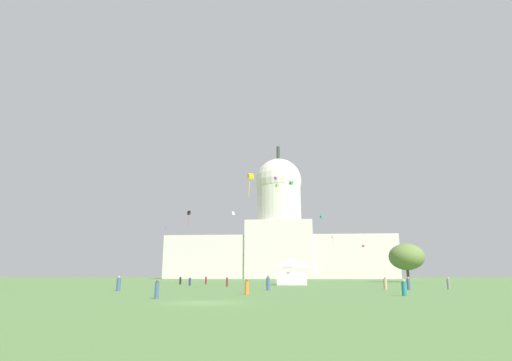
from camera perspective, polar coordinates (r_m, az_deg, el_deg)
The scene contains 26 objects.
ground_plane at distance 29.67m, azimuth -7.05°, elevation -16.43°, with size 800.00×800.00×0.00m, color #567F42.
capitol_building at distance 219.45m, azimuth 3.23°, elevation -8.11°, with size 117.01×26.62×71.19m.
event_tent at distance 81.70m, azimuth 4.94°, elevation -12.44°, with size 5.94×4.52×4.97m.
tree_east_near at distance 122.28m, azimuth 20.09°, elevation -9.88°, with size 13.44×13.35×10.34m.
person_orange_edge_east at distance 41.90m, azimuth -1.28°, elevation -14.56°, with size 0.44×0.44×1.48m.
person_maroon_near_tent at distance 86.58m, azimuth -6.94°, elevation -13.56°, with size 0.43×0.43×1.68m.
person_teal_aisle_center at distance 41.30m, azimuth 19.78°, elevation -13.86°, with size 0.57×0.57×1.47m.
person_denim_front_left at distance 52.81m, azimuth 1.69°, elevation -14.06°, with size 0.64×0.64×1.79m.
person_black_mid_right at distance 87.43m, azimuth -10.41°, elevation -13.45°, with size 0.41×0.41×1.66m.
person_maroon_back_right at distance 70.07m, azimuth -4.02°, elevation -13.82°, with size 0.47×0.47×1.59m.
person_denim_lawn_far_left at distance 57.62m, azimuth 20.34°, elevation -13.28°, with size 0.58×0.58×1.61m.
person_denim_lawn_far_right at distance 35.41m, azimuth -13.54°, elevation -14.46°, with size 0.47×0.47×1.52m.
person_grey_mid_left at distance 61.97m, azimuth 25.06°, elevation -12.82°, with size 0.40×0.40×1.56m.
person_denim_front_center at distance 53.71m, azimuth -18.46°, elevation -13.43°, with size 0.52×0.52×1.75m.
person_tan_back_left at distance 58.22m, azimuth 17.43°, elevation -13.48°, with size 0.59×0.59×1.60m.
person_navy_front_right at distance 76.87m, azimuth -9.14°, elevation -13.63°, with size 0.52×0.52×1.54m.
kite_red_low at distance 166.21m, azimuth 10.50°, elevation -7.86°, with size 0.64×1.07×4.08m.
kite_turquoise_mid at distance 168.76m, azimuth 9.00°, elevation -4.99°, with size 1.32×1.33×1.26m.
kite_black_low at distance 108.15m, azimuth -9.26°, elevation -4.47°, with size 1.03×1.02×4.02m.
kite_green_mid at distance 138.49m, azimuth 4.92°, elevation -0.35°, with size 1.50×1.49×1.13m.
kite_lime_mid at distance 137.46m, azimuth 2.95°, elevation -0.69°, with size 1.25×1.26×1.11m.
kite_pink_low at distance 191.97m, azimuth 14.65°, elevation -8.74°, with size 1.47×1.47×1.01m.
kite_violet_high at distance 150.37m, azimuth 2.71°, elevation 0.29°, with size 1.05×1.06×3.68m.
kite_magenta_mid at distance 153.88m, azimuth -12.51°, elevation -6.63°, with size 0.87×1.83×2.15m.
kite_yellow_low at distance 55.81m, azimuth -0.75°, elevation 0.54°, with size 1.00×1.03×3.21m.
kite_white_mid at distance 147.49m, azimuth -3.17°, elevation -4.73°, with size 1.00×0.87×4.69m.
Camera 1 is at (6.07, -28.99, 1.86)m, focal length 28.94 mm.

